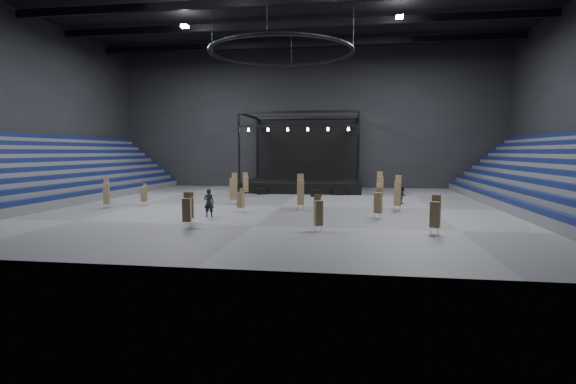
# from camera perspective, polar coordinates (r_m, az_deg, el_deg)

# --- Properties ---
(floor) EXTENTS (50.00, 50.00, 0.00)m
(floor) POSITION_cam_1_polar(r_m,az_deg,el_deg) (38.87, -0.86, -1.77)
(floor) COLOR #515154
(floor) RESTS_ON ground
(wall_back) EXTENTS (50.00, 0.20, 18.00)m
(wall_back) POSITION_cam_1_polar(r_m,az_deg,el_deg) (59.55, 2.51, 9.31)
(wall_back) COLOR black
(wall_back) RESTS_ON ground
(wall_front) EXTENTS (50.00, 0.20, 18.00)m
(wall_front) POSITION_cam_1_polar(r_m,az_deg,el_deg) (18.70, -12.14, 18.34)
(wall_front) COLOR black
(wall_front) RESTS_ON ground
(wall_left) EXTENTS (0.20, 42.00, 18.00)m
(wall_left) POSITION_cam_1_polar(r_m,az_deg,el_deg) (49.50, -31.20, 9.42)
(wall_left) COLOR black
(wall_left) RESTS_ON ground
(bleachers_left) EXTENTS (7.20, 40.00, 6.40)m
(bleachers_left) POSITION_cam_1_polar(r_m,az_deg,el_deg) (48.12, -28.91, 0.99)
(bleachers_left) COLOR #4F4F51
(bleachers_left) RESTS_ON floor
(bleachers_right) EXTENTS (7.20, 40.00, 6.40)m
(bleachers_right) POSITION_cam_1_polar(r_m,az_deg,el_deg) (41.61, 32.07, 0.29)
(bleachers_right) COLOR #4F4F51
(bleachers_right) RESTS_ON floor
(stage) EXTENTS (14.00, 10.00, 9.20)m
(stage) POSITION_cam_1_polar(r_m,az_deg,el_deg) (54.76, 1.94, 1.77)
(stage) COLOR black
(stage) RESTS_ON floor
(truss_ring) EXTENTS (12.30, 12.30, 5.15)m
(truss_ring) POSITION_cam_1_polar(r_m,az_deg,el_deg) (39.46, -0.88, 17.31)
(truss_ring) COLOR black
(truss_ring) RESTS_ON ceiling
(roof_girders) EXTENTS (49.00, 30.35, 0.70)m
(roof_girders) POSITION_cam_1_polar(r_m,az_deg,el_deg) (40.56, -0.89, 23.12)
(roof_girders) COLOR black
(roof_girders) RESTS_ON ceiling
(flight_case_left) EXTENTS (1.17, 0.91, 0.70)m
(flight_case_left) POSITION_cam_1_polar(r_m,az_deg,el_deg) (49.23, -3.40, 0.09)
(flight_case_left) COLOR black
(flight_case_left) RESTS_ON floor
(flight_case_mid) EXTENTS (1.21, 0.84, 0.74)m
(flight_case_mid) POSITION_cam_1_polar(r_m,az_deg,el_deg) (47.01, 3.58, -0.13)
(flight_case_mid) COLOR black
(flight_case_mid) RESTS_ON floor
(flight_case_right) EXTENTS (1.37, 0.77, 0.88)m
(flight_case_right) POSITION_cam_1_polar(r_m,az_deg,el_deg) (48.75, 6.46, 0.13)
(flight_case_right) COLOR black
(flight_case_right) RESTS_ON floor
(chair_stack_0) EXTENTS (0.58, 0.58, 2.45)m
(chair_stack_0) POSITION_cam_1_polar(r_m,az_deg,el_deg) (39.96, -22.06, -0.15)
(chair_stack_0) COLOR silver
(chair_stack_0) RESTS_ON floor
(chair_stack_1) EXTENTS (0.61, 0.61, 2.82)m
(chair_stack_1) POSITION_cam_1_polar(r_m,az_deg,el_deg) (40.22, -6.93, 0.48)
(chair_stack_1) COLOR silver
(chair_stack_1) RESTS_ON floor
(chair_stack_2) EXTENTS (0.63, 0.63, 2.19)m
(chair_stack_2) POSITION_cam_1_polar(r_m,az_deg,el_deg) (31.98, 11.39, -1.28)
(chair_stack_2) COLOR silver
(chair_stack_2) RESTS_ON floor
(chair_stack_3) EXTENTS (0.58, 0.58, 2.19)m
(chair_stack_3) POSITION_cam_1_polar(r_m,az_deg,el_deg) (26.39, 3.87, -2.59)
(chair_stack_3) COLOR silver
(chair_stack_3) RESTS_ON floor
(chair_stack_4) EXTENTS (0.52, 0.52, 2.02)m
(chair_stack_4) POSITION_cam_1_polar(r_m,az_deg,el_deg) (30.24, -12.29, -1.86)
(chair_stack_4) COLOR silver
(chair_stack_4) RESTS_ON floor
(chair_stack_5) EXTENTS (0.63, 0.63, 2.91)m
(chair_stack_5) POSITION_cam_1_polar(r_m,az_deg,el_deg) (35.93, 1.61, 0.05)
(chair_stack_5) COLOR silver
(chair_stack_5) RESTS_ON floor
(chair_stack_6) EXTENTS (0.56, 0.56, 2.20)m
(chair_stack_6) POSITION_cam_1_polar(r_m,az_deg,el_deg) (28.23, -12.71, -2.15)
(chair_stack_6) COLOR silver
(chair_stack_6) RESTS_ON floor
(chair_stack_7) EXTENTS (0.68, 0.68, 2.51)m
(chair_stack_7) POSITION_cam_1_polar(r_m,az_deg,el_deg) (47.61, -5.40, 1.07)
(chair_stack_7) COLOR silver
(chair_stack_7) RESTS_ON floor
(chair_stack_8) EXTENTS (0.49, 0.49, 1.90)m
(chair_stack_8) POSITION_cam_1_polar(r_m,az_deg,el_deg) (40.95, -17.81, -0.25)
(chair_stack_8) COLOR silver
(chair_stack_8) RESTS_ON floor
(chair_stack_9) EXTENTS (0.49, 0.49, 2.21)m
(chair_stack_9) POSITION_cam_1_polar(r_m,az_deg,el_deg) (40.56, 11.50, 0.06)
(chair_stack_9) COLOR silver
(chair_stack_9) RESTS_ON floor
(chair_stack_10) EXTENTS (0.60, 0.60, 2.84)m
(chair_stack_10) POSITION_cam_1_polar(r_m,az_deg,el_deg) (36.56, 13.76, -0.10)
(chair_stack_10) COLOR silver
(chair_stack_10) RESTS_ON floor
(chair_stack_11) EXTENTS (0.66, 0.66, 2.25)m
(chair_stack_11) POSITION_cam_1_polar(r_m,az_deg,el_deg) (26.68, 18.19, -2.64)
(chair_stack_11) COLOR silver
(chair_stack_11) RESTS_ON floor
(chair_stack_12) EXTENTS (0.61, 0.61, 2.82)m
(chair_stack_12) POSITION_cam_1_polar(r_m,az_deg,el_deg) (43.23, 11.61, 0.76)
(chair_stack_12) COLOR silver
(chair_stack_12) RESTS_ON floor
(chair_stack_13) EXTENTS (0.52, 0.52, 1.85)m
(chair_stack_13) POSITION_cam_1_polar(r_m,az_deg,el_deg) (35.05, -6.00, -0.93)
(chair_stack_13) COLOR silver
(chair_stack_13) RESTS_ON floor
(man_center) EXTENTS (0.77, 0.53, 2.03)m
(man_center) POSITION_cam_1_polar(r_m,az_deg,el_deg) (32.88, -10.01, -1.34)
(man_center) COLOR black
(man_center) RESTS_ON floor
(crew_member) EXTENTS (0.74, 0.87, 1.57)m
(crew_member) POSITION_cam_1_polar(r_m,az_deg,el_deg) (41.73, 14.37, -0.37)
(crew_member) COLOR black
(crew_member) RESTS_ON floor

